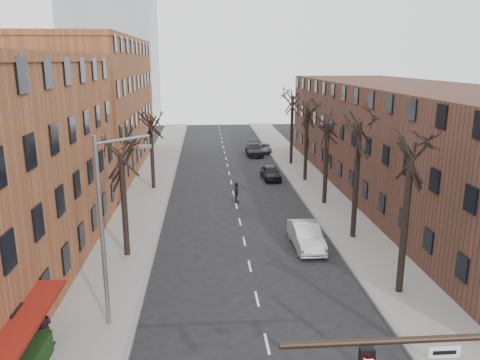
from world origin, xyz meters
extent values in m
cube|color=gray|center=(-8.00, 35.00, 0.07)|extent=(4.00, 90.00, 0.15)
cube|color=gray|center=(8.00, 35.00, 0.07)|extent=(4.00, 90.00, 0.15)
cube|color=brown|center=(-16.00, 44.00, 7.00)|extent=(12.00, 28.00, 14.00)
cube|color=#512D25|center=(16.00, 30.00, 5.00)|extent=(12.00, 50.00, 10.00)
cylinder|color=black|center=(3.00, -1.00, 6.00)|extent=(8.00, 0.16, 0.16)
cube|color=silver|center=(2.80, -1.00, 5.65)|extent=(0.75, 0.04, 0.28)
cylinder|color=slate|center=(-7.20, 10.00, 4.50)|extent=(0.20, 0.20, 9.00)
cylinder|color=slate|center=(-6.10, 10.00, 8.80)|extent=(2.39, 0.12, 0.46)
cube|color=slate|center=(-5.10, 10.00, 8.50)|extent=(0.50, 0.22, 0.14)
imported|color=silver|center=(4.00, 18.66, 0.80)|extent=(1.78, 4.91, 1.61)
imported|color=black|center=(4.17, 36.98, 0.73)|extent=(1.99, 4.36, 1.45)
imported|color=black|center=(3.80, 49.87, 0.75)|extent=(2.15, 5.18, 1.50)
imported|color=#5B5C63|center=(5.30, 51.80, 0.57)|extent=(2.20, 4.26, 1.15)
imported|color=black|center=(-9.60, 8.37, 1.06)|extent=(1.03, 0.89, 1.82)
imported|color=black|center=(0.06, 29.04, 0.91)|extent=(0.70, 1.14, 1.81)
camera|label=1|loc=(-2.53, -9.94, 12.09)|focal=35.00mm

